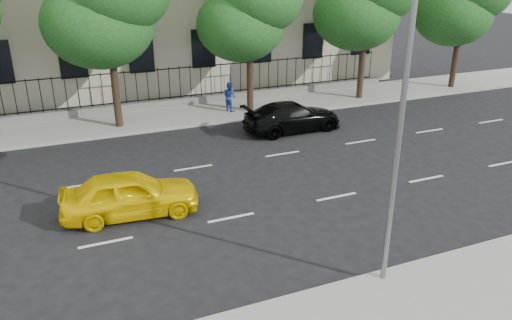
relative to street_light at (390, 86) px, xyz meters
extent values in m
plane|color=black|center=(-2.50, 1.77, -5.15)|extent=(120.00, 120.00, 0.00)
cube|color=gray|center=(-2.50, 15.77, -5.07)|extent=(60.00, 4.00, 0.15)
cube|color=slate|center=(-2.50, 17.47, -4.80)|extent=(30.00, 0.50, 0.40)
cube|color=black|center=(-2.50, 17.47, -4.50)|extent=(28.80, 0.05, 0.05)
cube|color=black|center=(-2.50, 17.47, -2.90)|extent=(28.80, 0.05, 0.05)
cylinder|color=slate|center=(0.00, -0.53, -1.00)|extent=(0.14, 0.14, 8.00)
cylinder|color=#382619|center=(-4.50, 14.97, -3.34)|extent=(0.36, 0.36, 3.32)
ellipsoid|color=#1F4617|center=(-4.90, 15.27, -0.05)|extent=(5.13, 5.13, 4.21)
cylinder|color=#382619|center=(2.50, 14.97, -3.46)|extent=(0.36, 0.36, 3.08)
ellipsoid|color=#1F4617|center=(2.10, 15.27, -0.48)|extent=(4.56, 4.56, 3.74)
cylinder|color=#382619|center=(9.50, 14.97, -3.39)|extent=(0.36, 0.36, 3.22)
ellipsoid|color=#1F4617|center=(9.10, 15.27, -0.22)|extent=(4.94, 4.94, 4.06)
cylinder|color=#382619|center=(16.50, 14.97, -3.49)|extent=(0.36, 0.36, 3.01)
ellipsoid|color=#1F4617|center=(16.10, 15.27, -0.49)|extent=(4.75, 4.75, 3.90)
imported|color=#FFD800|center=(-5.46, 5.76, -4.39)|extent=(4.56, 2.16, 1.51)
imported|color=black|center=(3.29, 11.43, -4.44)|extent=(4.96, 2.12, 1.42)
imported|color=navy|center=(1.46, 15.36, -4.21)|extent=(0.82, 0.92, 1.57)
camera|label=1|loc=(-7.29, -9.36, 2.82)|focal=35.00mm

